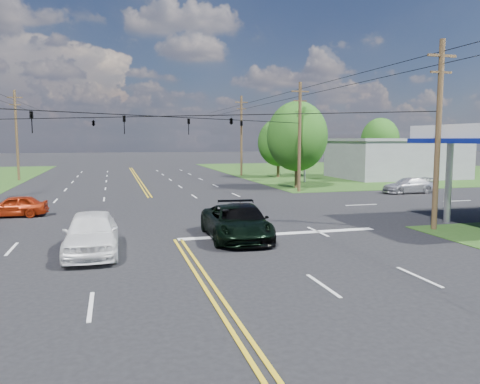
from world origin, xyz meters
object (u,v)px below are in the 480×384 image
object	(u,v)px
tree_right_b	(278,142)
pickup_dkgreen	(236,223)
pole_left_far	(17,134)
pickup_white	(91,233)
pole_se	(438,133)
tree_far_r	(380,140)
pole_ne	(300,136)
tree_right_a	(297,136)
pole_right_far	(241,135)
suv_black	(243,222)
retail_ne	(396,159)

from	to	relation	value
tree_right_b	pickup_dkgreen	bearing A→B (deg)	-113.12
pole_left_far	pickup_white	bearing A→B (deg)	-76.16
pole_se	tree_far_r	distance (m)	44.30
tree_far_r	pole_ne	bearing A→B (deg)	-135.00
pole_se	tree_right_a	bearing A→B (deg)	87.27
pole_right_far	pickup_dkgreen	bearing A→B (deg)	-105.87
pole_ne	tree_right_b	world-z (taller)	pole_ne
tree_right_a	pickup_white	size ratio (longest dim) A/B	1.60
pickup_white	pole_left_far	bearing A→B (deg)	104.64
pole_se	suv_black	distance (m)	10.83
tree_right_b	pickup_dkgreen	xyz separation A→B (m)	(-13.87, -32.50, -3.44)
pole_ne	pickup_white	world-z (taller)	pole_ne
pole_right_far	tree_right_b	bearing A→B (deg)	-48.81
pole_right_far	pickup_white	size ratio (longest dim) A/B	1.96
tree_right_a	pickup_dkgreen	distance (m)	23.80
pole_ne	suv_black	bearing A→B (deg)	-119.74
tree_right_b	pickup_white	bearing A→B (deg)	-120.88
tree_far_r	pickup_white	world-z (taller)	tree_far_r
pole_left_far	pickup_white	xyz separation A→B (m)	(9.30, -37.77, -4.30)
pole_right_far	pickup_dkgreen	distance (m)	38.20
pole_left_far	pole_right_far	xyz separation A→B (m)	(26.00, 0.00, 0.00)
pole_ne	pole_right_far	xyz separation A→B (m)	(0.00, 19.00, 0.25)
retail_ne	tree_right_a	distance (m)	18.09
tree_right_a	suv_black	size ratio (longest dim) A/B	1.53
pole_ne	pickup_dkgreen	world-z (taller)	pole_ne
retail_ne	tree_right_a	world-z (taller)	tree_right_a
pole_right_far	pickup_white	distance (m)	41.52
pole_right_far	pickup_dkgreen	world-z (taller)	pole_right_far
pole_right_far	pole_se	bearing A→B (deg)	-90.00
pole_ne	pole_left_far	size ratio (longest dim) A/B	0.95
tree_far_r	pole_se	bearing A→B (deg)	-118.30
pole_right_far	tree_right_b	world-z (taller)	pole_right_far
retail_ne	pickup_white	distance (m)	44.98
pole_se	pickup_white	xyz separation A→B (m)	(-16.70, -0.77, -4.04)
pickup_white	suv_black	bearing A→B (deg)	11.54
tree_right_b	suv_black	size ratio (longest dim) A/B	1.32
pole_left_far	tree_far_r	size ratio (longest dim) A/B	1.31
pole_ne	tree_right_b	bearing A→B (deg)	76.87
tree_right_a	pole_left_far	bearing A→B (deg)	149.35
tree_right_b	pickup_dkgreen	world-z (taller)	tree_right_b
retail_ne	pole_se	xyz separation A→B (m)	(-17.00, -29.00, 2.72)
tree_right_a	pickup_white	xyz separation A→B (m)	(-17.70, -21.77, -4.00)
retail_ne	pole_right_far	size ratio (longest dim) A/B	1.40
retail_ne	tree_right_b	size ratio (longest dim) A/B	1.98
tree_far_r	suv_black	distance (m)	49.57
tree_right_a	pickup_white	bearing A→B (deg)	-129.11
tree_right_a	suv_black	xyz separation A→B (m)	(-11.00, -20.50, -4.09)
pickup_dkgreen	suv_black	size ratio (longest dim) A/B	1.04
retail_ne	tree_far_r	world-z (taller)	tree_far_r
pickup_dkgreen	pole_se	bearing A→B (deg)	-0.85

